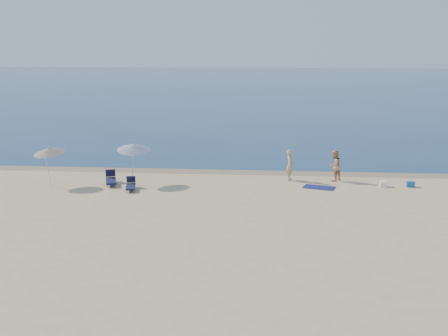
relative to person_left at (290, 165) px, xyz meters
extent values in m
plane|color=#C5B383|center=(-1.53, -17.50, -0.93)|extent=(160.00, 160.00, 0.00)
cube|color=navy|center=(-1.53, 82.50, -0.93)|extent=(240.00, 160.00, 0.01)
cube|color=#847254|center=(-1.53, 1.90, -0.93)|extent=(240.00, 1.60, 0.00)
imported|color=tan|center=(0.00, 0.00, 0.00)|extent=(0.49, 0.71, 1.86)
imported|color=tan|center=(2.64, 0.06, -0.01)|extent=(1.11, 1.13, 1.83)
cube|color=#101650|center=(1.62, -1.68, -0.91)|extent=(1.96, 1.44, 0.03)
cube|color=white|center=(5.31, -1.11, -0.77)|extent=(0.40, 0.34, 0.32)
cube|color=#1B5C96|center=(6.83, -1.05, -0.77)|extent=(0.46, 0.33, 0.31)
cylinder|color=silver|center=(-9.08, -1.92, 0.13)|extent=(0.21, 0.42, 2.20)
cone|color=white|center=(-9.08, -1.53, 1.21)|extent=(2.51, 2.53, 0.68)
sphere|color=silver|center=(-9.08, -1.53, 1.40)|extent=(0.06, 0.06, 0.06)
cylinder|color=silver|center=(-13.79, -2.75, 0.08)|extent=(0.18, 0.35, 2.10)
cone|color=#C1B39F|center=(-13.79, -2.42, 1.11)|extent=(2.33, 2.34, 0.60)
sphere|color=silver|center=(-13.79, -2.42, 1.30)|extent=(0.06, 0.06, 0.06)
cube|color=#15183A|center=(-10.36, -2.04, -0.70)|extent=(1.02, 1.66, 0.10)
cube|color=#15183A|center=(-10.59, -1.29, -0.41)|extent=(0.66, 0.53, 0.51)
cylinder|color=#A5A5AD|center=(-10.14, -1.97, -0.81)|extent=(0.03, 0.03, 0.23)
cube|color=#131936|center=(-8.93, -3.13, -0.73)|extent=(0.77, 1.44, 0.09)
cube|color=#131936|center=(-9.07, -2.46, -0.47)|extent=(0.56, 0.43, 0.44)
cylinder|color=#A5A5AD|center=(-8.73, -3.09, -0.83)|extent=(0.03, 0.03, 0.20)
camera|label=1|loc=(-1.15, -32.90, 7.04)|focal=45.00mm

